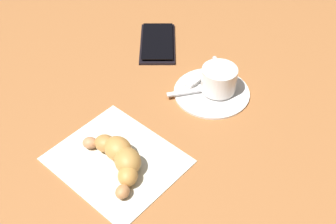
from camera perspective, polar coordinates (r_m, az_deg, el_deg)
ground_plane at (r=0.72m, az=0.53°, el=-1.60°), size 1.80×1.80×0.00m
saucer at (r=0.77m, az=5.96°, el=2.78°), size 0.14×0.14×0.01m
espresso_cup at (r=0.76m, az=6.92°, el=4.57°), size 0.08×0.07×0.05m
teaspoon at (r=0.77m, az=6.12°, el=3.36°), size 0.10×0.10×0.01m
sugar_packet at (r=0.79m, az=4.16°, el=4.80°), size 0.07×0.03×0.01m
napkin at (r=0.67m, az=-6.97°, el=-6.46°), size 0.19×0.21×0.00m
croissant at (r=0.65m, az=-6.68°, el=-6.03°), size 0.09×0.13×0.04m
cell_phone at (r=0.89m, az=-1.43°, el=9.43°), size 0.16×0.14×0.01m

